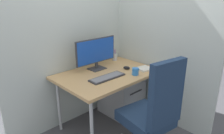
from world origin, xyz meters
The scene contains 12 objects.
ground_plane centered at (0.00, 0.00, 0.00)m, with size 8.00×8.00×0.00m, color #4C4C51.
wall_back centered at (0.00, 0.44, 1.40)m, with size 2.31×0.04×2.80m, color #B7C1BC.
wall_side_right centered at (0.65, -0.15, 1.40)m, with size 0.04×1.91×2.80m, color #B7C1BC.
desk centered at (0.00, 0.00, 0.68)m, with size 1.23×0.83×0.74m.
office_chair centered at (-0.08, -0.76, 0.55)m, with size 0.63×0.64×1.13m.
filing_cabinet centered at (0.35, 0.09, 0.30)m, with size 0.47×0.55×0.60m.
monitor centered at (0.00, 0.21, 0.97)m, with size 0.62×0.17×0.41m.
keyboard centered at (-0.12, -0.12, 0.75)m, with size 0.46×0.16×0.02m.
mouse centered at (0.28, -0.07, 0.76)m, with size 0.07×0.09×0.04m, color black.
pen_holder centered at (0.44, 0.32, 0.79)m, with size 0.07×0.07×0.17m.
notebook centered at (0.44, -0.24, 0.75)m, with size 0.18×0.17×0.02m, color silver.
coffee_mug centered at (0.20, -0.28, 0.78)m, with size 0.12×0.08×0.09m.
Camera 1 is at (-1.64, -1.79, 1.67)m, focal length 33.41 mm.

